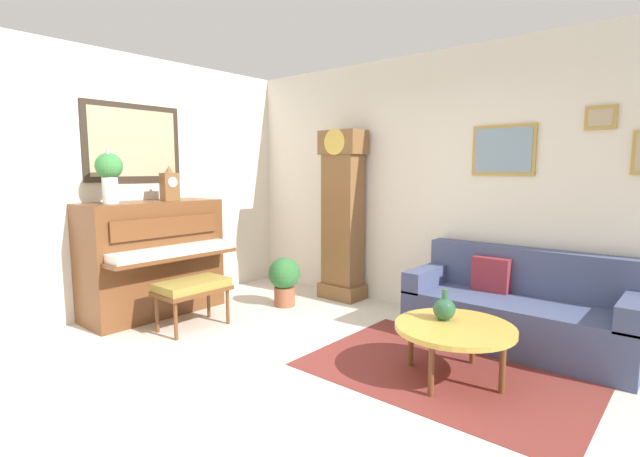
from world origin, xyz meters
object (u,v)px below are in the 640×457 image
(piano_bench, at_px, (193,288))
(couch, at_px, (519,310))
(green_jug, at_px, (444,309))
(piano, at_px, (153,257))
(coffee_table, at_px, (455,329))
(grandfather_clock, at_px, (342,220))
(potted_plant, at_px, (284,278))
(mantel_clock, at_px, (170,185))
(flower_vase, at_px, (109,172))

(piano_bench, height_order, couch, couch)
(couch, distance_m, green_jug, 1.04)
(piano, xyz_separation_m, coffee_table, (3.18, 0.59, -0.23))
(grandfather_clock, bearing_deg, potted_plant, -113.62)
(piano_bench, xyz_separation_m, green_jug, (2.34, 0.66, 0.10))
(piano_bench, relative_size, coffee_table, 0.80)
(piano, distance_m, green_jug, 3.13)
(mantel_clock, bearing_deg, piano, -90.62)
(piano, height_order, grandfather_clock, grandfather_clock)
(grandfather_clock, relative_size, coffee_table, 2.31)
(flower_vase, bearing_deg, grandfather_clock, 62.20)
(couch, relative_size, mantel_clock, 5.00)
(green_jug, bearing_deg, mantel_clock, -172.13)
(coffee_table, xyz_separation_m, flower_vase, (-3.18, -1.02, 1.16))
(coffee_table, bearing_deg, potted_plant, 167.10)
(piano, bearing_deg, flower_vase, -89.73)
(mantel_clock, height_order, potted_plant, mantel_clock)
(potted_plant, bearing_deg, piano_bench, -97.83)
(grandfather_clock, distance_m, coffee_table, 2.41)
(piano_bench, distance_m, grandfather_clock, 1.96)
(potted_plant, bearing_deg, mantel_clock, -134.74)
(green_jug, bearing_deg, piano, -167.93)
(couch, xyz_separation_m, coffee_table, (-0.14, -1.05, 0.07))
(grandfather_clock, distance_m, couch, 2.24)
(flower_vase, bearing_deg, green_jug, 19.50)
(piano, xyz_separation_m, flower_vase, (0.00, -0.43, 0.92))
(grandfather_clock, bearing_deg, flower_vase, -117.80)
(piano_bench, bearing_deg, piano, 179.35)
(piano, distance_m, flower_vase, 1.02)
(piano_bench, xyz_separation_m, couch, (2.59, 1.65, -0.09))
(green_jug, bearing_deg, flower_vase, -160.50)
(couch, bearing_deg, potted_plant, -167.81)
(piano_bench, bearing_deg, couch, 32.51)
(piano, bearing_deg, couch, 26.36)
(grandfather_clock, relative_size, mantel_clock, 5.34)
(couch, relative_size, coffee_table, 2.16)
(mantel_clock, xyz_separation_m, green_jug, (3.06, 0.42, -0.90))
(coffee_table, bearing_deg, flower_vase, -162.21)
(piano_bench, xyz_separation_m, mantel_clock, (-0.72, 0.24, 0.99))
(piano, relative_size, potted_plant, 2.57)
(piano_bench, distance_m, flower_vase, 1.41)
(piano, bearing_deg, green_jug, 12.07)
(piano, xyz_separation_m, piano_bench, (0.72, -0.01, -0.21))
(potted_plant, bearing_deg, flower_vase, -119.58)
(piano, relative_size, piano_bench, 2.06)
(piano, height_order, flower_vase, flower_vase)
(flower_vase, height_order, potted_plant, flower_vase)
(piano_bench, relative_size, flower_vase, 1.21)
(piano, height_order, coffee_table, piano)
(couch, distance_m, potted_plant, 2.49)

